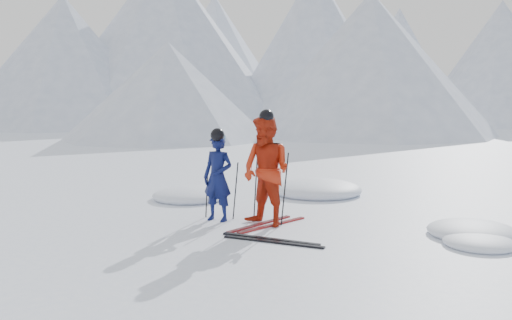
% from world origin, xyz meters
% --- Properties ---
extents(ground, '(160.00, 160.00, 0.00)m').
position_xyz_m(ground, '(0.00, 0.00, 0.00)').
color(ground, white).
rests_on(ground, ground).
extents(skier_blue, '(0.64, 0.46, 1.62)m').
position_xyz_m(skier_blue, '(-2.51, -0.11, 0.81)').
color(skier_blue, '#0B1245').
rests_on(skier_blue, ground).
extents(skier_red, '(1.17, 1.05, 1.98)m').
position_xyz_m(skier_red, '(-1.53, -0.15, 0.99)').
color(skier_red, red).
rests_on(skier_red, ground).
extents(pole_blue_left, '(0.11, 0.08, 1.08)m').
position_xyz_m(pole_blue_left, '(-2.81, 0.04, 0.54)').
color(pole_blue_left, black).
rests_on(pole_blue_left, ground).
extents(pole_blue_right, '(0.11, 0.07, 1.08)m').
position_xyz_m(pole_blue_right, '(-2.26, 0.14, 0.54)').
color(pole_blue_right, black).
rests_on(pole_blue_right, ground).
extents(pole_red_left, '(0.13, 0.10, 1.31)m').
position_xyz_m(pole_red_left, '(-1.83, 0.10, 0.66)').
color(pole_red_left, black).
rests_on(pole_red_left, ground).
extents(pole_red_right, '(0.13, 0.09, 1.31)m').
position_xyz_m(pole_red_right, '(-1.23, -0.00, 0.66)').
color(pole_red_right, black).
rests_on(pole_red_right, ground).
extents(ski_worn_left, '(0.65, 1.63, 0.03)m').
position_xyz_m(ski_worn_left, '(-1.65, -0.15, 0.01)').
color(ski_worn_left, black).
rests_on(ski_worn_left, ground).
extents(ski_worn_right, '(0.76, 1.60, 0.03)m').
position_xyz_m(ski_worn_right, '(-1.41, -0.15, 0.01)').
color(ski_worn_right, black).
rests_on(ski_worn_right, ground).
extents(ski_loose_a, '(1.70, 0.25, 0.03)m').
position_xyz_m(ski_loose_a, '(-1.12, -1.09, 0.01)').
color(ski_loose_a, black).
rests_on(ski_loose_a, ground).
extents(ski_loose_b, '(1.70, 0.19, 0.03)m').
position_xyz_m(ski_loose_b, '(-1.02, -1.24, 0.01)').
color(ski_loose_b, black).
rests_on(ski_loose_b, ground).
extents(snow_lumps, '(7.57, 5.27, 0.48)m').
position_xyz_m(snow_lumps, '(-1.34, 2.20, 0.00)').
color(snow_lumps, white).
rests_on(snow_lumps, ground).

